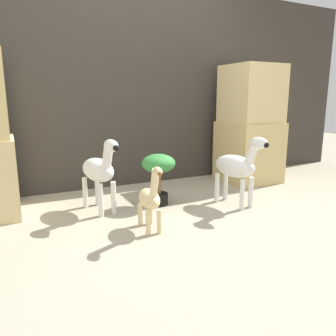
{
  "coord_description": "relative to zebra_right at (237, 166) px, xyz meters",
  "views": [
    {
      "loc": [
        -1.13,
        -2.1,
        0.97
      ],
      "look_at": [
        0.11,
        0.45,
        0.37
      ],
      "focal_mm": 35.0,
      "sensor_mm": 36.0,
      "label": 1
    }
  ],
  "objects": [
    {
      "name": "zebra_right",
      "position": [
        0.0,
        0.0,
        0.0
      ],
      "size": [
        0.29,
        0.57,
        0.65
      ],
      "color": "silver",
      "rests_on": "ground_plane"
    },
    {
      "name": "giraffe_figurine",
      "position": [
        -0.93,
        -0.19,
        -0.12
      ],
      "size": [
        0.17,
        0.41,
        0.52
      ],
      "color": "beige",
      "rests_on": "ground_plane"
    },
    {
      "name": "rock_pillar_right",
      "position": [
        0.71,
        0.7,
        0.27
      ],
      "size": [
        0.6,
        0.61,
        1.34
      ],
      "color": "#D1B775",
      "rests_on": "ground_plane"
    },
    {
      "name": "ground_plane",
      "position": [
        -0.69,
        -0.23,
        -0.37
      ],
      "size": [
        14.0,
        14.0,
        0.0
      ],
      "primitive_type": "plane",
      "color": "#9E937F"
    },
    {
      "name": "zebra_left",
      "position": [
        -1.16,
        0.38,
        0.0
      ],
      "size": [
        0.29,
        0.57,
        0.65
      ],
      "color": "silver",
      "rests_on": "ground_plane"
    },
    {
      "name": "potted_palm_front",
      "position": [
        -0.63,
        0.33,
        -0.04
      ],
      "size": [
        0.31,
        0.31,
        0.48
      ],
      "color": "black",
      "rests_on": "ground_plane"
    },
    {
      "name": "wall_back",
      "position": [
        -0.69,
        1.18,
        0.73
      ],
      "size": [
        6.4,
        0.08,
        2.2
      ],
      "color": "#38332D",
      "rests_on": "ground_plane"
    }
  ]
}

